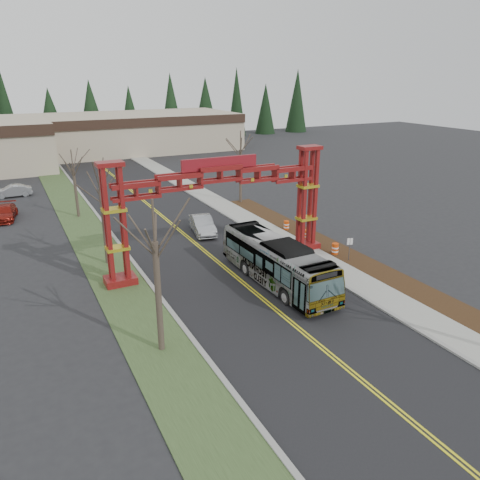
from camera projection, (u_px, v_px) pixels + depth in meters
ground at (380, 396)px, 22.11m from camera, size 200.00×200.00×0.00m
road at (190, 239)px, 43.12m from camera, size 12.00×110.00×0.02m
lane_line_left at (188, 239)px, 43.06m from camera, size 0.12×100.00×0.01m
lane_line_right at (191, 238)px, 43.16m from camera, size 0.12×100.00×0.01m
curb_right at (248, 229)px, 45.71m from camera, size 0.30×110.00×0.15m
sidewalk_right at (261, 227)px, 46.33m from camera, size 2.60×110.00×0.14m
landscape_strip at (390, 277)px, 34.84m from camera, size 2.60×50.00×0.12m
grass_median at (101, 253)px, 39.71m from camera, size 4.00×110.00×0.08m
curb_left at (123, 249)px, 40.48m from camera, size 0.30×110.00×0.15m
gateway_arch at (220, 192)px, 35.23m from camera, size 18.20×1.60×8.90m
retail_building_east at (136, 132)px, 92.38m from camera, size 38.00×20.30×7.00m
conifer_treeline at (74, 114)px, 97.35m from camera, size 116.10×5.60×13.00m
transit_bus at (277, 262)px, 33.49m from camera, size 3.02×11.94×3.31m
silver_sedan at (202, 225)px, 44.35m from camera, size 2.63×5.30×1.67m
parked_car_mid_a at (5, 213)px, 48.57m from camera, size 2.86×5.33×1.47m
parked_car_far_a at (12, 191)px, 57.55m from camera, size 4.52×1.75×1.47m
bare_tree_median_near at (155, 243)px, 23.69m from camera, size 3.41×3.41×8.59m
bare_tree_median_mid at (100, 189)px, 35.44m from camera, size 3.16×3.16×8.25m
bare_tree_median_far at (73, 169)px, 47.97m from camera, size 2.97×2.97×7.14m
bare_tree_right_far at (241, 150)px, 53.13m from camera, size 3.23×3.23×8.34m
street_sign at (350, 245)px, 37.45m from camera, size 0.44×0.20×2.00m
barrel_south at (335, 249)px, 39.08m from camera, size 0.56×0.56×1.04m
barrel_mid at (307, 235)px, 42.76m from camera, size 0.51×0.51×0.95m
barrel_north at (286, 226)px, 45.30m from camera, size 0.52×0.52×0.96m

